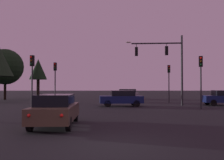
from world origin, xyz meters
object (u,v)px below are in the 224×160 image
Objects in this scene: traffic_light_corner_left at (202,72)px; car_nearside_lane at (57,109)px; traffic_signal_mast_arm at (167,59)px; traffic_light_median at (56,75)px; tree_left_far at (6,67)px; traffic_light_corner_right at (170,76)px; traffic_light_far_side at (33,71)px; car_crossing_left at (123,98)px; tree_behind_sign at (39,70)px; car_far_lane at (128,94)px.

car_nearside_lane is at bearing -139.13° from traffic_light_corner_left.
traffic_light_median is (-11.84, 2.88, -1.45)m from traffic_signal_mast_arm.
traffic_signal_mast_arm is at bearing -27.98° from tree_left_far.
traffic_light_corner_right is 16.08m from traffic_light_far_side.
traffic_light_corner_left is 27.66m from tree_left_far.
traffic_light_corner_right reaches higher than car_crossing_left.
traffic_light_far_side reaches higher than traffic_light_corner_left.
car_crossing_left is 0.67× the size of tree_behind_sign.
traffic_light_median is 1.07× the size of car_crossing_left.
traffic_light_corner_right is 9.38m from car_far_lane.
traffic_signal_mast_arm is 23.90m from tree_behind_sign.
car_far_lane is 18.33m from tree_left_far.
tree_left_far reaches higher than car_far_lane.
tree_left_far is at bearing 137.88° from traffic_light_median.
car_nearside_lane is (-9.47, -17.44, -2.35)m from traffic_light_corner_right.
car_nearside_lane is at bearing -76.95° from traffic_light_median.
car_nearside_lane is 1.01× the size of car_far_lane.
tree_behind_sign is (-9.49, 29.02, 3.89)m from car_nearside_lane.
car_crossing_left is at bearing 73.12° from car_nearside_lane.
traffic_signal_mast_arm is 1.50× the size of car_nearside_lane.
car_far_lane is 15.47m from tree_behind_sign.
tree_behind_sign is at bearing 113.79° from traffic_light_median.
traffic_light_corner_left is 0.99× the size of traffic_light_far_side.
traffic_light_corner_right is 0.60× the size of tree_left_far.
traffic_light_corner_left is 8.66m from traffic_light_corner_right.
tree_behind_sign is at bearing 55.96° from tree_left_far.
tree_left_far is at bearing 152.02° from traffic_signal_mast_arm.
tree_left_far reaches higher than traffic_light_corner_right.
traffic_light_median is 16.41m from car_nearside_lane.
tree_behind_sign is (-5.83, 13.22, 1.44)m from traffic_light_median.
tree_left_far is (-17.85, -1.28, 3.97)m from car_far_lane.
traffic_light_corner_left is 17.50m from car_far_lane.
car_far_lane is at bearing 119.27° from traffic_light_corner_right.
car_nearside_lane is (-8.18, -12.93, -3.90)m from traffic_signal_mast_arm.
traffic_light_median is at bearing 166.35° from traffic_signal_mast_arm.
tree_left_far reaches higher than car_nearside_lane.
traffic_light_corner_left is 14.09m from traffic_light_far_side.
traffic_light_far_side is 19.22m from car_far_lane.
traffic_light_corner_left reaches higher than car_far_lane.
traffic_light_far_side reaches higher than car_crossing_left.
traffic_light_corner_right is 13.24m from traffic_light_median.
car_nearside_lane is 12.53m from car_crossing_left.
tree_left_far is (-3.33, -4.93, 0.08)m from tree_behind_sign.
traffic_light_far_side is 0.70× the size of tree_behind_sign.
traffic_light_corner_left is 7.65m from car_crossing_left.
car_nearside_lane is 25.86m from car_far_lane.
traffic_light_median is at bearing -42.12° from tree_left_far.
tree_left_far is (-22.29, 6.65, 1.62)m from traffic_light_corner_right.
traffic_light_corner_right is 0.99× the size of traffic_light_far_side.
traffic_light_median is 13.15m from car_far_lane.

